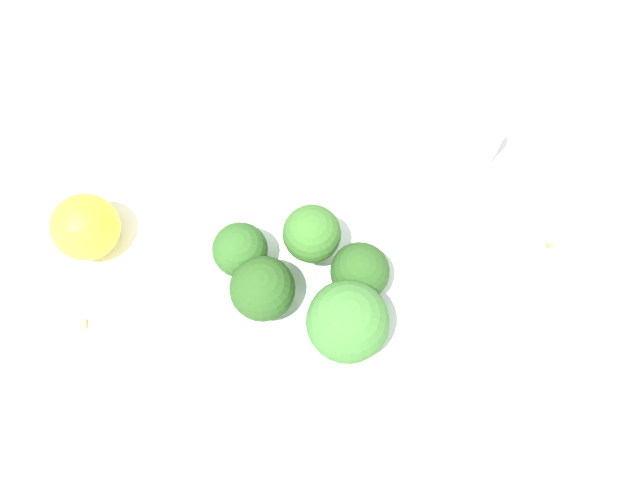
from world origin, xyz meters
TOP-DOWN VIEW (x-y plane):
  - ground_plane at (0.00, 0.00)m, footprint 3.00×3.00m
  - bowl at (0.00, 0.00)m, footprint 0.22×0.22m
  - broccoli_floret_0 at (0.05, -0.02)m, footprint 0.04×0.04m
  - broccoli_floret_1 at (-0.00, -0.01)m, footprint 0.04×0.04m
  - broccoli_floret_2 at (0.01, 0.03)m, footprint 0.04×0.04m
  - broccoli_floret_3 at (0.04, 0.04)m, footprint 0.05×0.05m
  - broccoli_floret_4 at (0.03, -0.05)m, footprint 0.04×0.04m
  - pepper_shaker at (-0.16, 0.07)m, footprint 0.04×0.04m
  - lemon_wedge at (0.05, -0.18)m, footprint 0.05×0.05m
  - almond_crumb_0 at (-0.11, 0.15)m, footprint 0.01×0.01m
  - almond_crumb_1 at (0.12, -0.15)m, footprint 0.01×0.01m

SIDE VIEW (x-z plane):
  - ground_plane at x=0.00m, z-range 0.00..0.00m
  - almond_crumb_0 at x=-0.11m, z-range 0.00..0.01m
  - almond_crumb_1 at x=0.12m, z-range 0.00..0.01m
  - bowl at x=0.00m, z-range 0.00..0.04m
  - lemon_wedge at x=0.05m, z-range 0.00..0.05m
  - pepper_shaker at x=-0.16m, z-range 0.00..0.06m
  - broccoli_floret_4 at x=0.03m, z-range 0.05..0.09m
  - broccoli_floret_0 at x=0.05m, z-range 0.05..0.10m
  - broccoli_floret_2 at x=0.01m, z-range 0.05..0.10m
  - broccoli_floret_1 at x=0.00m, z-range 0.05..0.11m
  - broccoli_floret_3 at x=0.04m, z-range 0.05..0.12m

